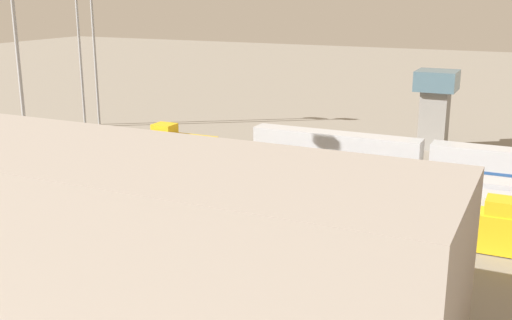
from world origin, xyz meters
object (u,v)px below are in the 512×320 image
Objects in this scene: train_on_track_4 at (181,169)px; light_mast_0 at (78,27)px; control_tower at (435,103)px; train_on_track_3 at (157,154)px; light_mast_2 at (93,22)px; train_on_track_2 at (181,146)px; train_on_track_1 at (426,161)px; maintenance_shed at (141,234)px; light_mast_1 at (16,39)px.

light_mast_0 reaches higher than train_on_track_4.
control_tower is at bearing -171.31° from light_mast_0.
train_on_track_3 is 42.63m from control_tower.
train_on_track_2 is at bearing 151.75° from light_mast_2.
maintenance_shed is (13.01, 42.87, 3.40)m from train_on_track_1.
maintenance_shed is at bearing 133.70° from light_mast_0.
control_tower is at bearing -170.99° from light_mast_2.
light_mast_2 is (25.19, -18.94, 16.30)m from train_on_track_3.
maintenance_shed is at bearing 80.00° from control_tower.
light_mast_0 is 3.29m from light_mast_2.
light_mast_1 is (-17.71, 31.37, 0.63)m from light_mast_0.
light_mast_2 is 58.77m from control_tower.
light_mast_1 is at bearing 26.83° from train_on_track_1.
light_mast_2 is (59.24, -8.94, 15.71)m from train_on_track_1.
train_on_track_1 reaches higher than train_on_track_3.
train_on_track_3 is 22.91m from light_mast_1.
train_on_track_2 is (33.29, 5.00, -0.45)m from train_on_track_1.
maintenance_shed is at bearing 118.17° from train_on_track_2.
light_mast_2 is at bearing -48.26° from maintenance_shed.
light_mast_2 is (14.58, -31.52, 0.37)m from light_mast_1.
light_mast_1 is at bearing 119.45° from light_mast_0.
maintenance_shed is (-21.04, 32.87, 3.99)m from train_on_track_3.
train_on_track_3 is at bearing 81.39° from train_on_track_2.
light_mast_1 is 2.37× the size of control_tower.
train_on_track_4 is at bearing 144.55° from train_on_track_3.
maintenance_shed is 61.79m from control_tower.
light_mast_0 is at bearing -33.55° from train_on_track_3.
control_tower is at bearing -82.79° from train_on_track_1.
light_mast_2 is at bearing -65.19° from light_mast_1.
train_on_track_3 is at bearing 41.35° from control_tower.
light_mast_0 is at bearing -60.55° from light_mast_1.
maintenance_shed is (-46.23, 51.81, -12.31)m from light_mast_2.
maintenance_shed is (-31.65, 20.29, -11.94)m from light_mast_1.
train_on_track_2 is 5.06m from train_on_track_3.
maintenance_shed is (-14.02, 27.87, 3.98)m from train_on_track_4.
maintenance_shed reaches higher than train_on_track_4.
train_on_track_1 is at bearing 171.98° from light_mast_0.
light_mast_1 is 0.98× the size of light_mast_2.
light_mast_1 reaches higher than train_on_track_4.
train_on_track_1 is at bearing 171.42° from light_mast_2.
train_on_track_1 is at bearing -171.46° from train_on_track_2.
train_on_track_1 is 64.68m from light_mast_0.
train_on_track_2 is 35.58m from light_mast_0.
train_on_track_3 is 39.23m from maintenance_shed.
train_on_track_4 is at bearing -156.73° from light_mast_1.
train_on_track_2 is 11.80m from train_on_track_4.
control_tower is at bearing -138.65° from train_on_track_3.
train_on_track_3 is 3.52× the size of light_mast_0.
light_mast_0 is 0.94× the size of light_mast_2.
maintenance_shed is at bearing 131.74° from light_mast_2.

